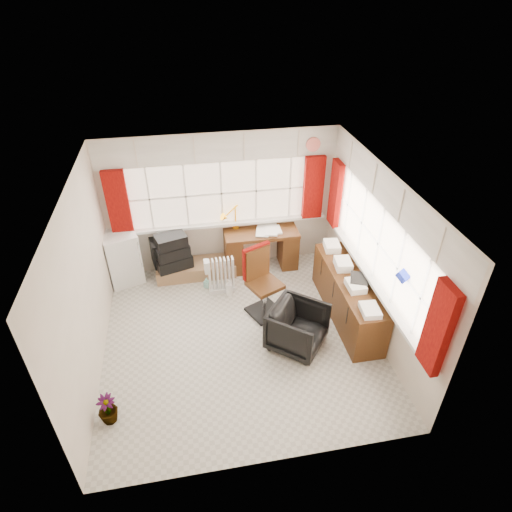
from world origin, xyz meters
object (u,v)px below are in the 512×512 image
(task_chair, at_px, (260,278))
(credenza, at_px, (348,296))
(desk, at_px, (261,246))
(radiator, at_px, (221,278))
(crt_tv, at_px, (166,250))
(tv_bench, at_px, (196,269))
(mini_fridge, at_px, (122,257))
(office_chair, at_px, (298,328))
(desk_lamp, at_px, (235,211))

(task_chair, height_order, credenza, task_chair)
(desk, height_order, radiator, desk)
(radiator, relative_size, crt_tv, 1.13)
(credenza, height_order, tv_bench, credenza)
(desk, bearing_deg, tv_bench, -176.19)
(task_chair, height_order, crt_tv, task_chair)
(radiator, xyz_separation_m, mini_fridge, (-1.65, 0.64, 0.21))
(office_chair, distance_m, radiator, 1.74)
(tv_bench, bearing_deg, desk, 3.81)
(desk_lamp, bearing_deg, mini_fridge, -175.33)
(crt_tv, distance_m, mini_fridge, 0.76)
(desk_lamp, height_order, task_chair, desk_lamp)
(desk, distance_m, task_chair, 1.24)
(desk_lamp, distance_m, office_chair, 2.45)
(task_chair, xyz_separation_m, mini_fridge, (-2.21, 1.20, -0.14))
(radiator, height_order, crt_tv, crt_tv)
(desk_lamp, height_order, office_chair, desk_lamp)
(office_chair, bearing_deg, tv_bench, 72.39)
(crt_tv, bearing_deg, tv_bench, -17.57)
(radiator, bearing_deg, task_chair, -45.23)
(mini_fridge, bearing_deg, radiator, -21.05)
(radiator, bearing_deg, office_chair, -57.43)
(crt_tv, bearing_deg, credenza, -31.16)
(desk_lamp, xyz_separation_m, mini_fridge, (-2.03, -0.17, -0.61))
(radiator, xyz_separation_m, tv_bench, (-0.40, 0.56, -0.14))
(radiator, distance_m, credenza, 2.11)
(tv_bench, relative_size, mini_fridge, 1.47)
(desk_lamp, height_order, tv_bench, desk_lamp)
(desk_lamp, bearing_deg, credenza, -49.60)
(credenza, bearing_deg, tv_bench, 146.30)
(mini_fridge, bearing_deg, credenza, -24.39)
(credenza, height_order, mini_fridge, mini_fridge)
(task_chair, bearing_deg, crt_tv, 138.77)
(task_chair, relative_size, mini_fridge, 1.22)
(desk_lamp, xyz_separation_m, office_chair, (0.56, -2.27, -0.74))
(desk_lamp, distance_m, credenza, 2.42)
(office_chair, relative_size, tv_bench, 0.54)
(desk, distance_m, mini_fridge, 2.45)
(crt_tv, bearing_deg, desk, -2.59)
(task_chair, height_order, tv_bench, task_chair)
(task_chair, bearing_deg, desk, 78.85)
(office_chair, bearing_deg, crt_tv, 78.95)
(tv_bench, height_order, crt_tv, crt_tv)
(desk_lamp, bearing_deg, task_chair, -82.20)
(office_chair, height_order, mini_fridge, mini_fridge)
(credenza, xyz_separation_m, crt_tv, (-2.77, 1.68, 0.09))
(task_chair, distance_m, office_chair, 1.01)
(task_chair, distance_m, crt_tv, 1.94)
(desk, relative_size, tv_bench, 0.94)
(tv_bench, bearing_deg, desk_lamp, 17.55)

